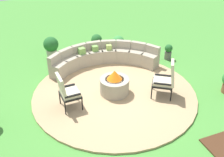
{
  "coord_description": "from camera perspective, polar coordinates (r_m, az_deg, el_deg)",
  "views": [
    {
      "loc": [
        -2.7,
        -6.46,
        4.84
      ],
      "look_at": [
        0.0,
        0.2,
        0.45
      ],
      "focal_mm": 44.49,
      "sensor_mm": 36.0,
      "label": 1
    }
  ],
  "objects": [
    {
      "name": "ground_plane",
      "position": [
        8.51,
        0.51,
        -3.24
      ],
      "size": [
        24.0,
        24.0,
        0.0
      ],
      "primitive_type": "plane",
      "color": "#478C38"
    },
    {
      "name": "patio_circle",
      "position": [
        8.49,
        0.51,
        -3.07
      ],
      "size": [
        4.95,
        4.95,
        0.06
      ],
      "primitive_type": "cylinder",
      "color": "tan",
      "rests_on": "ground_plane"
    },
    {
      "name": "fire_pit",
      "position": [
        8.31,
        0.52,
        -1.18
      ],
      "size": [
        0.88,
        0.88,
        0.77
      ],
      "color": "#9E937F",
      "rests_on": "patio_circle"
    },
    {
      "name": "curved_stone_bench",
      "position": [
        9.81,
        -1.83,
        4.32
      ],
      "size": [
        3.79,
        1.59,
        0.76
      ],
      "color": "#9E937F",
      "rests_on": "patio_circle"
    },
    {
      "name": "lounge_chair_front_left",
      "position": [
        7.65,
        -9.27,
        -2.52
      ],
      "size": [
        0.58,
        0.61,
        1.06
      ],
      "rotation": [
        0.0,
        0.0,
        4.76
      ],
      "color": "black",
      "rests_on": "patio_circle"
    },
    {
      "name": "lounge_chair_front_right",
      "position": [
        8.2,
        11.12,
        -0.09
      ],
      "size": [
        0.81,
        0.82,
        1.16
      ],
      "rotation": [
        0.0,
        0.0,
        7.26
      ],
      "color": "black",
      "rests_on": "patio_circle"
    },
    {
      "name": "potted_plant_0",
      "position": [
        11.25,
        -3.17,
        7.76
      ],
      "size": [
        0.43,
        0.43,
        0.6
      ],
      "color": "#605B56",
      "rests_on": "ground_plane"
    },
    {
      "name": "potted_plant_1",
      "position": [
        10.87,
        1.3,
        7.14
      ],
      "size": [
        0.47,
        0.47,
        0.69
      ],
      "color": "#A89E8E",
      "rests_on": "ground_plane"
    },
    {
      "name": "potted_plant_3",
      "position": [
        10.59,
        11.49,
        5.48
      ],
      "size": [
        0.29,
        0.29,
        0.59
      ],
      "color": "#605B56",
      "rests_on": "ground_plane"
    },
    {
      "name": "potted_plant_5",
      "position": [
        10.85,
        -12.41,
        6.61
      ],
      "size": [
        0.57,
        0.57,
        0.76
      ],
      "color": "#A89E8E",
      "rests_on": "ground_plane"
    }
  ]
}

